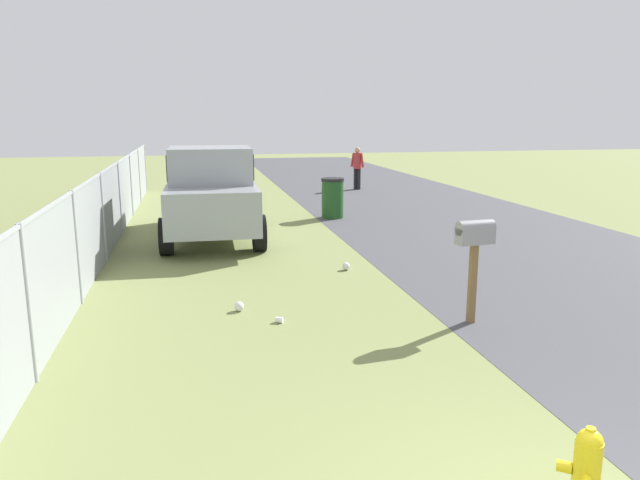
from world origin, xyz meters
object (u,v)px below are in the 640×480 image
(fire_hydrant, at_px, (586,474))
(mailbox, at_px, (475,241))
(pickup_truck, at_px, (211,191))
(pedestrian, at_px, (357,165))
(trash_bin, at_px, (333,198))

(fire_hydrant, height_order, mailbox, mailbox)
(mailbox, height_order, pickup_truck, pickup_truck)
(fire_hydrant, relative_size, pickup_truck, 0.14)
(pickup_truck, bearing_deg, pedestrian, 146.16)
(fire_hydrant, height_order, pedestrian, pedestrian)
(pickup_truck, relative_size, trash_bin, 4.55)
(fire_hydrant, height_order, pickup_truck, pickup_truck)
(trash_bin, relative_size, pedestrian, 0.69)
(pickup_truck, bearing_deg, mailbox, 28.13)
(pedestrian, bearing_deg, trash_bin, -157.72)
(pickup_truck, relative_size, pedestrian, 3.12)
(pickup_truck, height_order, trash_bin, pickup_truck)
(pedestrian, bearing_deg, fire_hydrant, -146.79)
(pickup_truck, height_order, pedestrian, pickup_truck)
(pedestrian, bearing_deg, pickup_truck, -171.16)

